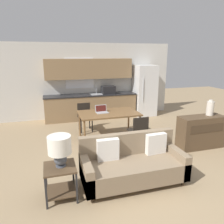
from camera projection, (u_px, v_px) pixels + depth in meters
name	position (u px, v px, depth m)	size (l,w,h in m)	color
ground_plane	(136.00, 180.00, 4.12)	(20.00, 20.00, 0.00)	#9E8460
wall_back	(88.00, 81.00, 8.06)	(6.40, 0.07, 2.70)	silver
kitchen_counter	(91.00, 96.00, 7.92)	(3.31, 0.65, 2.15)	#8E704C
refrigerator	(145.00, 91.00, 8.36)	(0.78, 0.76, 1.91)	white
dining_table	(109.00, 115.00, 6.00)	(1.62, 0.97, 0.75)	brown
couch	(132.00, 164.00, 4.02)	(1.87, 0.80, 0.86)	#3D2D1E
side_table	(60.00, 177.00, 3.53)	(0.50, 0.50, 0.56)	brown
table_lamp	(60.00, 148.00, 3.42)	(0.37, 0.37, 0.51)	#4C515B
credenza	(200.00, 132.00, 5.49)	(1.15, 0.44, 0.81)	brown
vase	(210.00, 108.00, 5.45)	(0.18, 0.18, 0.39)	beige
dining_chair_far_left	(85.00, 115.00, 6.72)	(0.44, 0.44, 0.84)	black
dining_chair_near_right	(138.00, 130.00, 5.40)	(0.42, 0.42, 0.84)	black
laptop	(102.00, 111.00, 5.99)	(0.34, 0.27, 0.20)	#B7BABC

